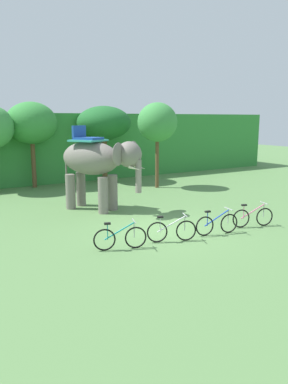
% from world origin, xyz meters
% --- Properties ---
extents(ground_plane, '(80.00, 80.00, 0.00)m').
position_xyz_m(ground_plane, '(0.00, 0.00, 0.00)').
color(ground_plane, '#567F47').
extents(foliage_hedge, '(36.00, 6.00, 4.42)m').
position_xyz_m(foliage_hedge, '(0.00, 14.98, 2.21)').
color(foliage_hedge, '#338438').
rests_on(foliage_hedge, ground).
extents(tree_right, '(2.98, 2.98, 5.06)m').
position_xyz_m(tree_right, '(-1.71, 11.46, 3.81)').
color(tree_right, brown).
rests_on(tree_right, ground).
extents(tree_center_left, '(3.49, 3.49, 4.89)m').
position_xyz_m(tree_center_left, '(2.87, 11.24, 3.79)').
color(tree_center_left, brown).
rests_on(tree_center_left, ground).
extents(tree_far_left, '(2.33, 2.33, 5.01)m').
position_xyz_m(tree_far_left, '(4.58, 7.56, 3.85)').
color(tree_far_left, brown).
rests_on(tree_far_left, ground).
extents(elephant, '(3.21, 4.06, 3.78)m').
position_xyz_m(elephant, '(-0.85, 4.15, 2.20)').
color(elephant, slate).
rests_on(elephant, ground).
extents(bike_teal, '(1.64, 0.67, 0.92)m').
position_xyz_m(bike_teal, '(-2.44, -1.06, 0.39)').
color(bike_teal, black).
rests_on(bike_teal, ground).
extents(bike_white, '(1.62, 0.73, 0.92)m').
position_xyz_m(bike_white, '(-0.60, -1.26, 0.39)').
color(bike_white, black).
rests_on(bike_white, ground).
extents(bike_blue, '(1.69, 0.52, 0.92)m').
position_xyz_m(bike_blue, '(1.26, -1.44, 0.39)').
color(bike_blue, black).
rests_on(bike_blue, ground).
extents(bike_pink, '(1.65, 0.65, 0.92)m').
position_xyz_m(bike_pink, '(3.10, -1.41, 0.39)').
color(bike_pink, black).
rests_on(bike_pink, ground).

